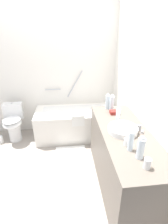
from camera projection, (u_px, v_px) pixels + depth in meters
The scene contains 18 objects.
ground_plane at pixel (43, 172), 2.56m from camera, with size 3.74×3.74×0.00m, color #9E9389.
wall_back_tiled at pixel (44, 72), 3.25m from camera, with size 3.14×0.10×2.43m, color white.
wall_right_mirror at pixel (146, 92), 2.18m from camera, with size 0.10×2.99×2.43m, color white.
bathtub at pixel (76, 122), 3.35m from camera, with size 1.53×0.69×1.25m.
toilet at pixel (13, 122), 3.21m from camera, with size 0.37×0.51×0.71m.
vanity_counter at pixel (122, 159), 2.21m from camera, with size 0.58×1.57×0.83m, color #6B6056.
sink_basin at pixel (123, 129), 2.01m from camera, with size 0.35×0.35×0.07m, color white.
sink_faucet at pixel (139, 128), 2.03m from camera, with size 0.11×0.15×0.08m.
water_bottle_0 at pixel (118, 116), 2.19m from camera, with size 0.06×0.06×0.21m.
water_bottle_1 at pixel (108, 102), 2.60m from camera, with size 0.07×0.07×0.24m.
water_bottle_2 at pixel (131, 141), 1.67m from camera, with size 0.06×0.06×0.23m.
water_bottle_3 at pixel (141, 148), 1.57m from camera, with size 0.07×0.07×0.23m.
water_bottle_4 at pixel (112, 103), 2.55m from camera, with size 0.07×0.07×0.25m.
drinking_glass_0 at pixel (127, 142), 1.78m from camera, with size 0.06×0.06×0.08m, color white.
drinking_glass_1 at pixel (147, 164), 1.47m from camera, with size 0.06×0.06×0.10m, color white.
amenity_basket at pixel (115, 112), 2.46m from camera, with size 0.14×0.10×0.05m, color maroon.
bath_mat at pixel (71, 152), 2.97m from camera, with size 0.53×0.33×0.01m, color white.
toilet_paper_roll at pixel (0, 140), 3.21m from camera, with size 0.11×0.11×0.13m, color white.
Camera 1 is at (0.40, -1.98, 1.92)m, focal length 27.16 mm.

